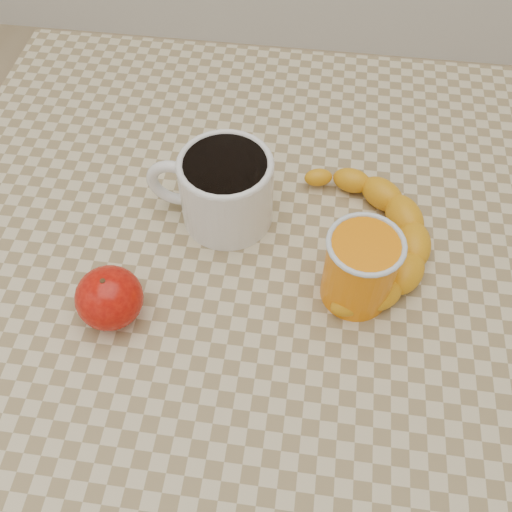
# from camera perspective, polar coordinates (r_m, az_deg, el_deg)

# --- Properties ---
(ground) EXTENTS (3.00, 3.00, 0.00)m
(ground) POSITION_cam_1_polar(r_m,az_deg,el_deg) (1.32, 0.00, -19.84)
(ground) COLOR tan
(ground) RESTS_ON ground
(table) EXTENTS (0.80, 0.80, 0.75)m
(table) POSITION_cam_1_polar(r_m,az_deg,el_deg) (0.70, 0.00, -5.03)
(table) COLOR #C6B58C
(table) RESTS_ON ground
(coffee_mug) EXTENTS (0.15, 0.11, 0.09)m
(coffee_mug) POSITION_cam_1_polar(r_m,az_deg,el_deg) (0.64, -3.25, 6.88)
(coffee_mug) COLOR white
(coffee_mug) RESTS_ON table
(orange_juice_glass) EXTENTS (0.08, 0.08, 0.09)m
(orange_juice_glass) POSITION_cam_1_polar(r_m,az_deg,el_deg) (0.58, 10.37, -1.19)
(orange_juice_glass) COLOR orange
(orange_juice_glass) RESTS_ON table
(apple) EXTENTS (0.07, 0.07, 0.06)m
(apple) POSITION_cam_1_polar(r_m,az_deg,el_deg) (0.59, -14.45, -4.07)
(apple) COLOR #890604
(apple) RESTS_ON table
(banana) EXTENTS (0.19, 0.26, 0.04)m
(banana) POSITION_cam_1_polar(r_m,az_deg,el_deg) (0.64, 10.89, 1.98)
(banana) COLOR #EDA315
(banana) RESTS_ON table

